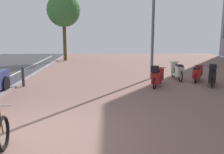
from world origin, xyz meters
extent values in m
torus|color=black|center=(-0.53, -0.74, 0.34)|extent=(0.15, 0.75, 0.75)
cylinder|color=brown|center=(-0.53, -0.81, 0.63)|extent=(0.05, 0.16, 0.60)
torus|color=black|center=(5.73, 5.70, 0.22)|extent=(0.27, 0.45, 0.48)
torus|color=black|center=(6.28, 6.76, 0.22)|extent=(0.27, 0.45, 0.48)
cube|color=#B41C1F|center=(6.00, 6.23, 0.19)|extent=(0.56, 0.72, 0.08)
cube|color=#B41C1F|center=(5.83, 5.89, 0.42)|extent=(0.51, 0.61, 0.45)
cube|color=black|center=(5.83, 5.89, 0.67)|extent=(0.45, 0.54, 0.06)
cylinder|color=#B41C1F|center=(6.27, 6.74, 0.45)|extent=(0.12, 0.14, 0.48)
cube|color=#B41C1F|center=(6.24, 6.67, 0.43)|extent=(0.32, 0.22, 0.48)
cylinder|color=black|center=(6.26, 6.72, 0.69)|extent=(0.47, 0.27, 0.03)
torus|color=black|center=(6.12, 4.79, 0.23)|extent=(0.25, 0.50, 0.52)
torus|color=black|center=(6.59, 5.93, 0.23)|extent=(0.25, 0.50, 0.52)
cube|color=black|center=(6.35, 5.36, 0.21)|extent=(0.52, 0.74, 0.08)
cube|color=black|center=(6.20, 4.99, 0.47)|extent=(0.48, 0.62, 0.52)
cube|color=black|center=(6.20, 4.99, 0.76)|extent=(0.43, 0.55, 0.06)
cylinder|color=black|center=(6.58, 5.90, 0.49)|extent=(0.11, 0.14, 0.52)
cube|color=black|center=(6.55, 5.83, 0.47)|extent=(0.33, 0.20, 0.51)
cylinder|color=black|center=(6.57, 5.88, 0.75)|extent=(0.49, 0.22, 0.03)
cube|color=black|center=(6.10, 4.74, 0.91)|extent=(0.37, 0.37, 0.24)
torus|color=black|center=(3.62, 4.61, 0.23)|extent=(0.25, 0.50, 0.52)
torus|color=black|center=(4.08, 5.68, 0.23)|extent=(0.25, 0.50, 0.52)
cube|color=#B11D1E|center=(3.85, 5.14, 0.21)|extent=(0.52, 0.71, 0.08)
cube|color=#B11D1E|center=(3.70, 4.80, 0.45)|extent=(0.48, 0.59, 0.47)
cube|color=black|center=(3.70, 4.80, 0.71)|extent=(0.42, 0.53, 0.06)
cylinder|color=#B11D1E|center=(4.07, 5.66, 0.49)|extent=(0.11, 0.14, 0.52)
cube|color=#B11D1E|center=(4.04, 5.59, 0.47)|extent=(0.33, 0.20, 0.52)
cylinder|color=black|center=(4.06, 5.63, 0.75)|extent=(0.49, 0.23, 0.03)
cube|color=black|center=(3.60, 4.56, 0.86)|extent=(0.37, 0.37, 0.24)
torus|color=black|center=(5.12, 6.04, 0.25)|extent=(0.08, 0.56, 0.56)
torus|color=black|center=(5.07, 7.19, 0.25)|extent=(0.08, 0.56, 0.56)
cube|color=silver|center=(5.10, 6.62, 0.23)|extent=(0.31, 0.66, 0.08)
cube|color=silver|center=(5.11, 6.25, 0.47)|extent=(0.32, 0.52, 0.49)
cube|color=black|center=(5.11, 6.25, 0.75)|extent=(0.28, 0.47, 0.06)
cylinder|color=silver|center=(5.07, 7.17, 0.53)|extent=(0.07, 0.12, 0.56)
cube|color=silver|center=(5.08, 7.09, 0.51)|extent=(0.32, 0.09, 0.56)
cylinder|color=black|center=(5.07, 7.14, 0.81)|extent=(0.52, 0.05, 0.03)
cylinder|color=black|center=(-2.50, 4.24, 0.31)|extent=(0.20, 0.62, 0.62)
cylinder|color=slate|center=(3.88, 6.94, 3.25)|extent=(0.14, 0.14, 6.50)
cylinder|color=brown|center=(-1.77, 14.51, 1.51)|extent=(0.27, 0.27, 3.02)
sphere|color=#3F773A|center=(-1.77, 14.51, 3.93)|extent=(2.60, 2.60, 2.60)
cylinder|color=#38383D|center=(-2.05, 5.14, 0.43)|extent=(0.12, 0.12, 0.86)
camera|label=1|loc=(1.66, -5.72, 2.48)|focal=40.45mm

